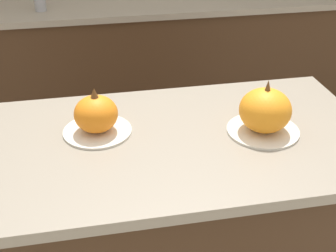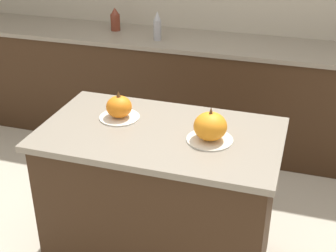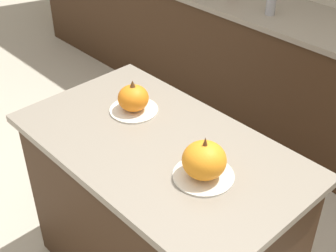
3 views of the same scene
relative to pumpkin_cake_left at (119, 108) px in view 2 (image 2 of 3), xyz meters
name	(u,v)px [view 2 (image 2 of 3)]	position (x,y,z in m)	size (l,w,h in m)	color
kitchen_island	(161,200)	(0.26, -0.08, -0.50)	(1.27, 0.73, 0.88)	#382314
back_counter	(217,95)	(0.26, 1.43, -0.48)	(6.00, 0.60, 0.92)	#382314
pumpkin_cake_left	(119,108)	(0.00, 0.00, 0.00)	(0.22, 0.22, 0.16)	silver
pumpkin_cake_right	(210,128)	(0.53, -0.10, 0.01)	(0.24, 0.24, 0.19)	silver
bottle_tall	(157,26)	(-0.22, 1.33, 0.09)	(0.06, 0.06, 0.23)	#99999E
bottle_short	(115,19)	(-0.66, 1.49, 0.07)	(0.08, 0.08, 0.20)	maroon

